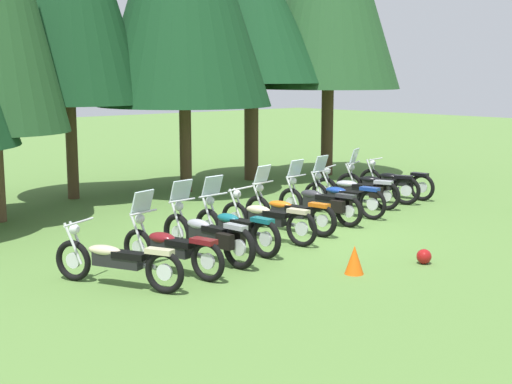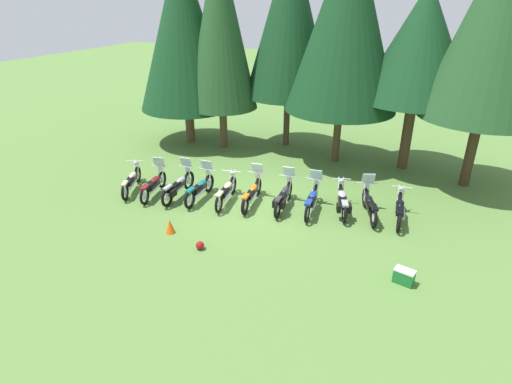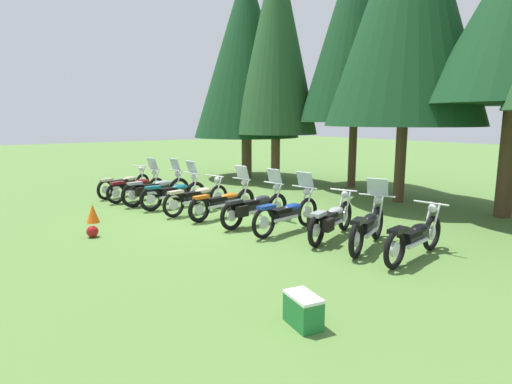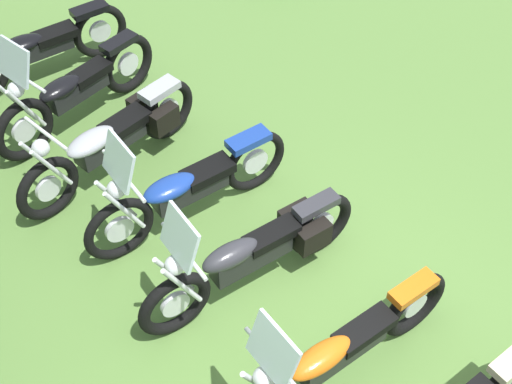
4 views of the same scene
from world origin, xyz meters
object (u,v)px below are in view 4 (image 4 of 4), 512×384
(motorcycle_5, at_px, (338,352))
(motorcycle_7, at_px, (187,187))
(motorcycle_6, at_px, (254,253))
(motorcycle_8, at_px, (113,138))
(motorcycle_9, at_px, (75,90))
(motorcycle_10, at_px, (39,47))

(motorcycle_5, xyz_separation_m, motorcycle_7, (2.17, 0.41, 0.03))
(motorcycle_6, bearing_deg, motorcycle_8, -80.36)
(motorcycle_6, xyz_separation_m, motorcycle_9, (2.91, 0.77, 0.00))
(motorcycle_8, bearing_deg, motorcycle_7, 90.90)
(motorcycle_7, xyz_separation_m, motorcycle_8, (0.99, 0.41, -0.02))
(motorcycle_5, height_order, motorcycle_6, motorcycle_6)
(motorcycle_9, relative_size, motorcycle_10, 0.93)
(motorcycle_10, bearing_deg, motorcycle_6, 94.37)
(motorcycle_5, relative_size, motorcycle_6, 1.03)
(motorcycle_6, distance_m, motorcycle_10, 4.00)
(motorcycle_5, relative_size, motorcycle_10, 1.04)
(motorcycle_7, xyz_separation_m, motorcycle_9, (1.91, 0.54, -0.00))
(motorcycle_5, height_order, motorcycle_10, motorcycle_5)
(motorcycle_7, distance_m, motorcycle_9, 1.99)
(motorcycle_5, distance_m, motorcycle_9, 4.19)
(motorcycle_5, bearing_deg, motorcycle_10, -88.05)
(motorcycle_8, bearing_deg, motorcycle_10, -102.86)
(motorcycle_10, bearing_deg, motorcycle_8, 89.58)
(motorcycle_5, distance_m, motorcycle_7, 2.21)
(motorcycle_5, height_order, motorcycle_9, motorcycle_9)
(motorcycle_7, relative_size, motorcycle_9, 1.08)
(motorcycle_8, bearing_deg, motorcycle_9, -102.99)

